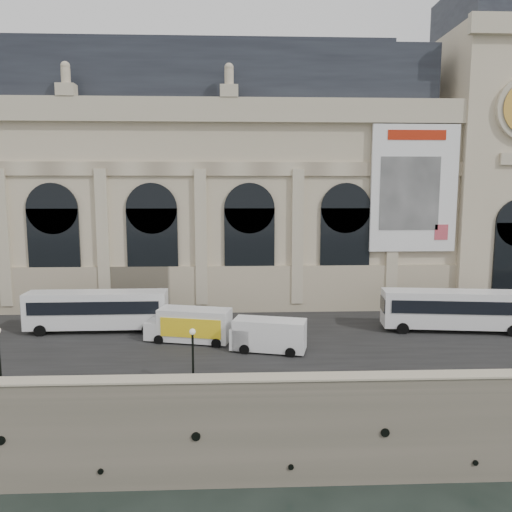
{
  "coord_description": "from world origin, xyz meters",
  "views": [
    {
      "loc": [
        4.54,
        -29.59,
        19.02
      ],
      "look_at": [
        6.68,
        22.0,
        12.01
      ],
      "focal_mm": 35.0,
      "sensor_mm": 36.0,
      "label": 1
    }
  ],
  "objects_px": {
    "bus_right": "(454,309)",
    "box_truck": "(190,325)",
    "bus_left": "(97,309)",
    "van_c": "(265,335)",
    "lamp_right": "(193,359)"
  },
  "relations": [
    {
      "from": "van_c",
      "to": "box_truck",
      "type": "distance_m",
      "value": 6.81
    },
    {
      "from": "van_c",
      "to": "box_truck",
      "type": "xyz_separation_m",
      "value": [
        -6.25,
        2.71,
        0.12
      ]
    },
    {
      "from": "bus_right",
      "to": "bus_left",
      "type": "bearing_deg",
      "value": 177.73
    },
    {
      "from": "bus_right",
      "to": "van_c",
      "type": "distance_m",
      "value": 18.22
    },
    {
      "from": "bus_left",
      "to": "van_c",
      "type": "height_order",
      "value": "bus_left"
    },
    {
      "from": "bus_right",
      "to": "lamp_right",
      "type": "relative_size",
      "value": 3.24
    },
    {
      "from": "bus_left",
      "to": "bus_right",
      "type": "bearing_deg",
      "value": -2.27
    },
    {
      "from": "bus_left",
      "to": "box_truck",
      "type": "bearing_deg",
      "value": -21.66
    },
    {
      "from": "bus_right",
      "to": "box_truck",
      "type": "relative_size",
      "value": 1.72
    },
    {
      "from": "bus_left",
      "to": "van_c",
      "type": "distance_m",
      "value": 16.24
    },
    {
      "from": "box_truck",
      "to": "lamp_right",
      "type": "relative_size",
      "value": 1.88
    },
    {
      "from": "bus_left",
      "to": "van_c",
      "type": "bearing_deg",
      "value": -22.43
    },
    {
      "from": "bus_right",
      "to": "lamp_right",
      "type": "distance_m",
      "value": 25.73
    },
    {
      "from": "bus_left",
      "to": "lamp_right",
      "type": "xyz_separation_m",
      "value": [
        9.83,
        -13.41,
        -0.09
      ]
    },
    {
      "from": "bus_right",
      "to": "van_c",
      "type": "bearing_deg",
      "value": -164.38
    }
  ]
}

